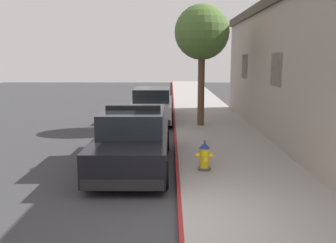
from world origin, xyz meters
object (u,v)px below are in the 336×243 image
at_px(parked_car_silver_ahead, 152,105).
at_px(fire_hydrant, 204,156).
at_px(street_tree, 202,33).
at_px(police_cruiser, 134,140).

distance_m(parked_car_silver_ahead, fire_hydrant, 8.51).
relative_size(fire_hydrant, street_tree, 0.15).
bearing_deg(street_tree, parked_car_silver_ahead, 136.76).
bearing_deg(police_cruiser, fire_hydrant, -24.61).
height_order(police_cruiser, street_tree, street_tree).
bearing_deg(fire_hydrant, parked_car_silver_ahead, 101.75).
height_order(parked_car_silver_ahead, fire_hydrant, parked_car_silver_ahead).
xyz_separation_m(police_cruiser, fire_hydrant, (1.86, -0.85, -0.23)).
bearing_deg(police_cruiser, parked_car_silver_ahead, 89.00).
bearing_deg(fire_hydrant, police_cruiser, 155.39).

